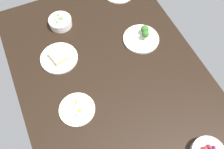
{
  "coord_description": "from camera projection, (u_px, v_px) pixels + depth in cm",
  "views": [
    {
      "loc": [
        -64.81,
        28.67,
        128.61
      ],
      "look_at": [
        0.0,
        0.0,
        6.0
      ],
      "focal_mm": 41.36,
      "sensor_mm": 36.0,
      "label": 1
    }
  ],
  "objects": [
    {
      "name": "dining_table",
      "position": [
        112.0,
        78.0,
        1.45
      ],
      "size": [
        147.92,
        102.33,
        4.0
      ],
      "primitive_type": "cube",
      "color": "black",
      "rests_on": "ground"
    },
    {
      "name": "bowl_peas",
      "position": [
        60.0,
        22.0,
        1.6
      ],
      "size": [
        14.19,
        14.19,
        6.35
      ],
      "color": "white",
      "rests_on": "dining_table"
    },
    {
      "name": "plate_sandwich",
      "position": [
        59.0,
        57.0,
        1.48
      ],
      "size": [
        21.51,
        21.51,
        4.53
      ],
      "color": "white",
      "rests_on": "dining_table"
    },
    {
      "name": "plate_eggs",
      "position": [
        77.0,
        109.0,
        1.32
      ],
      "size": [
        18.71,
        18.71,
        4.71
      ],
      "color": "white",
      "rests_on": "dining_table"
    },
    {
      "name": "plate_broccoli",
      "position": [
        142.0,
        37.0,
        1.55
      ],
      "size": [
        21.63,
        21.63,
        7.94
      ],
      "color": "white",
      "rests_on": "dining_table"
    }
  ]
}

